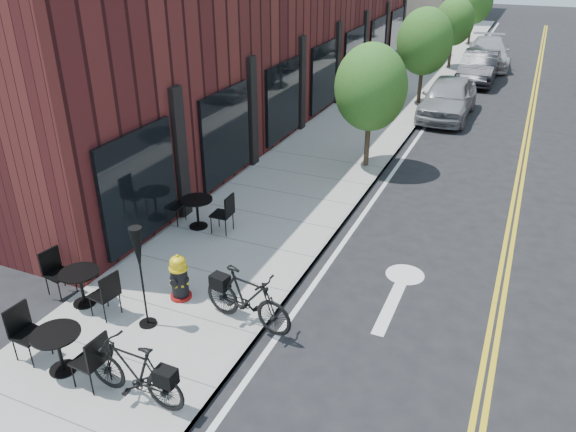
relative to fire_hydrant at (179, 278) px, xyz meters
The scene contains 17 objects.
ground 2.09m from the fire_hydrant, 12.86° to the right, with size 120.00×120.00×0.00m, color black.
sidewalk_near 9.57m from the fire_hydrant, 90.30° to the left, with size 4.00×70.00×0.12m, color #9E9B93.
building_near 14.59m from the fire_hydrant, 108.56° to the left, with size 5.00×28.00×7.00m, color #431516.
tree_near_a 8.89m from the fire_hydrant, 81.03° to the left, with size 2.20×2.20×3.81m.
tree_near_b 16.75m from the fire_hydrant, 85.34° to the left, with size 2.30×2.30×3.98m.
tree_near_c 24.67m from the fire_hydrant, 86.85° to the left, with size 2.10×2.10×3.67m.
tree_near_d 32.66m from the fire_hydrant, 87.63° to the left, with size 2.40×2.40×4.11m.
fire_hydrant is the anchor object (origin of this frame).
bicycle_left 2.79m from the fire_hydrant, 70.73° to the right, with size 0.52×1.84×1.10m, color black.
bicycle_right 1.67m from the fire_hydrant, ahead, with size 0.55×1.93×1.16m, color black.
bistro_set_a 2.68m from the fire_hydrant, 104.04° to the right, with size 1.88×0.86×1.01m.
bistro_set_b 1.91m from the fire_hydrant, 149.92° to the right, with size 1.83×0.89×0.97m.
bistro_set_c 3.08m from the fire_hydrant, 115.16° to the left, with size 1.85×0.83×1.00m.
patio_umbrella 1.42m from the fire_hydrant, 95.00° to the right, with size 0.33×0.33×2.07m.
parked_car_a 15.57m from the fire_hydrant, 79.83° to the left, with size 1.90×4.72×1.61m, color gray.
parked_car_b 22.28m from the fire_hydrant, 81.76° to the left, with size 1.61×4.62×1.52m, color black.
parked_car_c 26.40m from the fire_hydrant, 83.06° to the left, with size 2.14×5.27×1.53m, color #ABABB0.
Camera 1 is at (3.82, -7.34, 6.74)m, focal length 35.00 mm.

